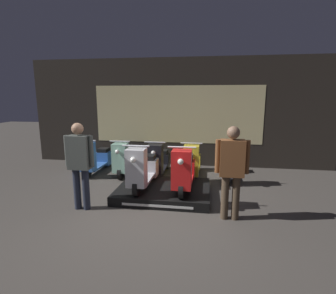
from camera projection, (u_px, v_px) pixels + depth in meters
The scene contains 12 objects.
ground_plane at pixel (152, 217), 4.62m from camera, with size 30.00×30.00×0.00m, color #423D38.
shop_wall_back at pixel (177, 113), 7.86m from camera, with size 9.11×0.09×3.20m.
display_platform at pixel (164, 191), 5.61m from camera, with size 1.94×1.51×0.19m.
scooter_display_left at pixel (143, 169), 5.52m from camera, with size 0.52×1.55×1.00m.
scooter_display_right at pixel (184, 171), 5.39m from camera, with size 0.52×1.55×1.00m.
scooter_backrow_0 at pixel (95, 159), 7.25m from camera, with size 0.52×1.55×1.00m.
scooter_backrow_1 at pixel (126, 160), 7.12m from camera, with size 0.52×1.55×1.00m.
scooter_backrow_2 at pixel (159, 161), 6.98m from camera, with size 0.52×1.55×1.00m.
scooter_backrow_3 at pixel (192, 162), 6.85m from camera, with size 0.52×1.55×1.00m.
scooter_backrow_4 at pixel (227, 164), 6.72m from camera, with size 0.52×1.55×1.00m.
person_left_browsing at pixel (80, 160), 4.79m from camera, with size 0.56×0.22×1.63m.
person_right_browsing at pixel (232, 166), 4.39m from camera, with size 0.56×0.23×1.62m.
Camera 1 is at (0.93, -4.19, 2.12)m, focal length 28.00 mm.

